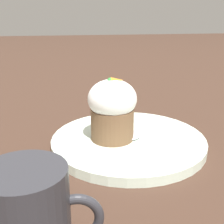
% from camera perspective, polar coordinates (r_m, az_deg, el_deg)
% --- Properties ---
extents(ground_plane, '(4.00, 4.00, 0.00)m').
position_cam_1_polar(ground_plane, '(0.55, 3.00, -6.20)').
color(ground_plane, '#3D281E').
extents(dessert_plate, '(0.27, 0.27, 0.02)m').
position_cam_1_polar(dessert_plate, '(0.54, 3.02, -5.45)').
color(dessert_plate, silver).
rests_on(dessert_plate, ground_plane).
extents(carrot_cake, '(0.08, 0.08, 0.11)m').
position_cam_1_polar(carrot_cake, '(0.52, 0.00, 0.68)').
color(carrot_cake, brown).
rests_on(carrot_cake, dessert_plate).
extents(spoon, '(0.13, 0.08, 0.01)m').
position_cam_1_polar(spoon, '(0.55, 3.97, -4.12)').
color(spoon, silver).
rests_on(spoon, dessert_plate).
extents(coffee_cup, '(0.11, 0.08, 0.11)m').
position_cam_1_polar(coffee_cup, '(0.30, -14.80, -18.98)').
color(coffee_cup, '#2D2D33').
rests_on(coffee_cup, ground_plane).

